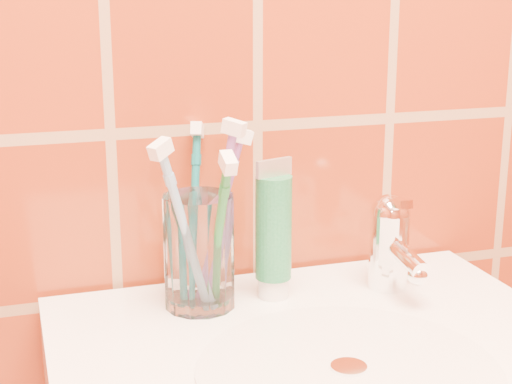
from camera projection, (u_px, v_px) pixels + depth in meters
name	position (u px, v px, depth m)	size (l,w,h in m)	color
glass_tumbler	(199.00, 251.00, 0.90)	(0.08, 0.08, 0.13)	white
toothpaste_tube	(274.00, 234.00, 0.92)	(0.05, 0.04, 0.17)	white
faucet	(391.00, 239.00, 0.95)	(0.05, 0.11, 0.12)	white
toothbrush_0	(219.00, 216.00, 0.89)	(0.05, 0.05, 0.23)	#7D499D
toothbrush_1	(185.00, 231.00, 0.86)	(0.08, 0.06, 0.21)	#76A5D2
toothbrush_2	(194.00, 214.00, 0.93)	(0.05, 0.10, 0.21)	#0B5C62
toothbrush_3	(219.00, 218.00, 0.91)	(0.08, 0.03, 0.21)	#7F4594
toothbrush_4	(218.00, 236.00, 0.86)	(0.03, 0.10, 0.20)	#1D6F2D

